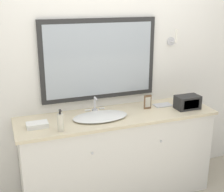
{
  "coord_description": "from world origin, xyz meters",
  "views": [
    {
      "loc": [
        -1.05,
        -2.39,
        2.03
      ],
      "look_at": [
        -0.06,
        0.29,
        1.11
      ],
      "focal_mm": 50.0,
      "sensor_mm": 36.0,
      "label": 1
    }
  ],
  "objects": [
    {
      "name": "picture_frame",
      "position": [
        0.35,
        0.33,
        0.98
      ],
      "size": [
        0.08,
        0.01,
        0.15
      ],
      "color": "brown",
      "rests_on": "vanity_counter"
    },
    {
      "name": "hand_towel_near_sink",
      "position": [
        -0.78,
        0.25,
        0.93
      ],
      "size": [
        0.19,
        0.12,
        0.04
      ],
      "color": "white",
      "rests_on": "vanity_counter"
    },
    {
      "name": "appliance_box",
      "position": [
        0.75,
        0.2,
        0.98
      ],
      "size": [
        0.25,
        0.15,
        0.14
      ],
      "color": "black",
      "rests_on": "vanity_counter"
    },
    {
      "name": "sink_basin",
      "position": [
        -0.19,
        0.26,
        0.93
      ],
      "size": [
        0.54,
        0.36,
        0.17
      ],
      "color": "white",
      "rests_on": "vanity_counter"
    },
    {
      "name": "soap_bottle",
      "position": [
        -0.6,
        0.09,
        0.99
      ],
      "size": [
        0.05,
        0.05,
        0.2
      ],
      "color": "beige",
      "rests_on": "vanity_counter"
    },
    {
      "name": "vanity_counter",
      "position": [
        0.0,
        0.29,
        0.46
      ],
      "size": [
        1.98,
        0.57,
        0.91
      ],
      "color": "silver",
      "rests_on": "ground_plane"
    },
    {
      "name": "wall_back",
      "position": [
        -0.0,
        0.6,
        1.28
      ],
      "size": [
        8.0,
        0.18,
        2.55
      ],
      "color": "white",
      "rests_on": "ground_plane"
    },
    {
      "name": "metal_tray",
      "position": [
        0.55,
        0.37,
        0.91
      ],
      "size": [
        0.19,
        0.12,
        0.01
      ],
      "color": "silver",
      "rests_on": "vanity_counter"
    }
  ]
}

